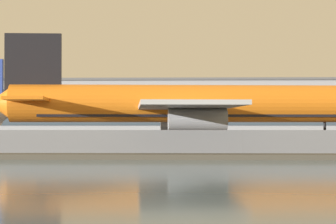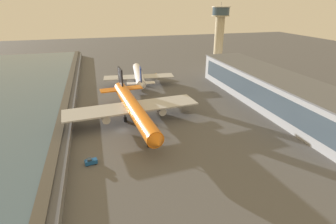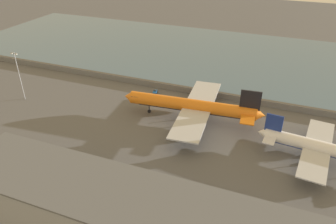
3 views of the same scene
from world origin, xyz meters
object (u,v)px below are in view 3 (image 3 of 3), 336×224
(passenger_jet_white, at_px, (322,148))
(apron_light_mast_apron_west, at_px, (19,74))
(baggage_tug, at_px, (155,92))
(cargo_jet_orange, at_px, (193,106))

(passenger_jet_white, xyz_separation_m, apron_light_mast_apron_west, (118.37, 0.68, 6.89))
(baggage_tug, bearing_deg, cargo_jet_orange, 146.45)
(cargo_jet_orange, distance_m, baggage_tug, 27.43)
(passenger_jet_white, height_order, baggage_tug, passenger_jet_white)
(passenger_jet_white, bearing_deg, cargo_jet_orange, -12.14)
(cargo_jet_orange, bearing_deg, baggage_tug, -33.55)
(passenger_jet_white, xyz_separation_m, baggage_tug, (67.76, -24.65, -4.10))
(passenger_jet_white, distance_m, baggage_tug, 72.22)
(cargo_jet_orange, bearing_deg, passenger_jet_white, 167.86)
(cargo_jet_orange, height_order, apron_light_mast_apron_west, apron_light_mast_apron_west)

